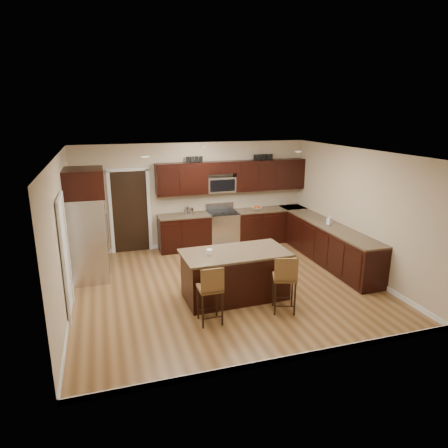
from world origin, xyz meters
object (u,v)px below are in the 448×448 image
object	(u,v)px
range	(223,229)
refrigerator	(88,224)
stool_left	(211,288)
stool_right	(285,278)
island	(235,276)

from	to	relation	value
range	refrigerator	distance (m)	3.60
stool_left	refrigerator	size ratio (longest dim) A/B	0.44
stool_left	stool_right	bearing A→B (deg)	-0.16
island	stool_left	size ratio (longest dim) A/B	1.95
range	refrigerator	world-z (taller)	refrigerator
range	island	world-z (taller)	range
range	island	xyz separation A→B (m)	(-0.67, -3.00, -0.04)
stool_left	island	bearing A→B (deg)	49.74
stool_left	stool_right	size ratio (longest dim) A/B	0.97
range	refrigerator	bearing A→B (deg)	-159.45
range	island	bearing A→B (deg)	-102.63
island	stool_left	distance (m)	1.12
stool_left	stool_right	world-z (taller)	stool_right
stool_right	refrigerator	distance (m)	4.21
stool_left	range	bearing A→B (deg)	70.02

